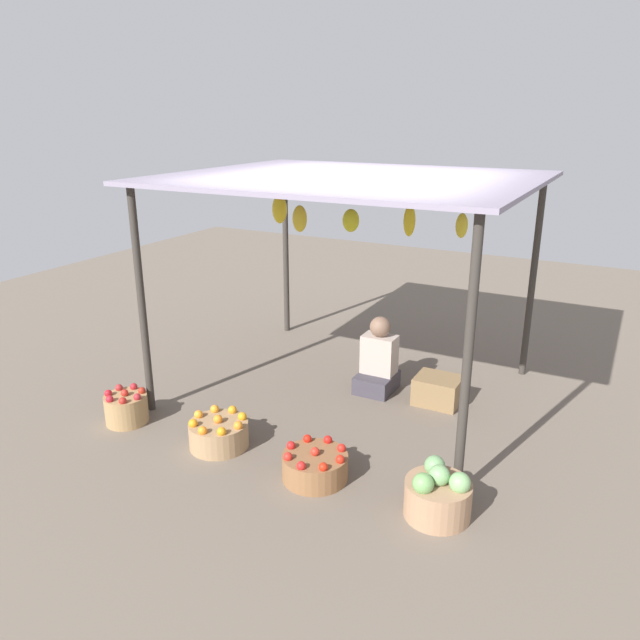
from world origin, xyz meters
The scene contains 8 objects.
ground_plane centered at (0.00, 0.00, 0.00)m, with size 14.00×14.00×0.00m, color #6D6054.
market_stall_structure centered at (-0.01, 0.01, 2.01)m, with size 3.29×2.84×2.16m.
vendor_person centered at (0.25, 0.16, 0.30)m, with size 0.36×0.44×0.78m.
basket_red_apples centered at (-1.51, -1.57, 0.14)m, with size 0.39×0.39×0.33m.
basket_oranges centered at (-0.50, -1.52, 0.12)m, with size 0.51×0.51×0.29m.
basket_red_tomatoes centered at (0.46, -1.56, 0.11)m, with size 0.52×0.52×0.27m.
basket_cabbages centered at (1.44, -1.57, 0.17)m, with size 0.47×0.47×0.40m.
wooden_crate_near_vendor centered at (0.90, 0.14, 0.14)m, with size 0.43×0.36×0.27m, color olive.
Camera 1 is at (2.42, -5.18, 2.71)m, focal length 34.27 mm.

